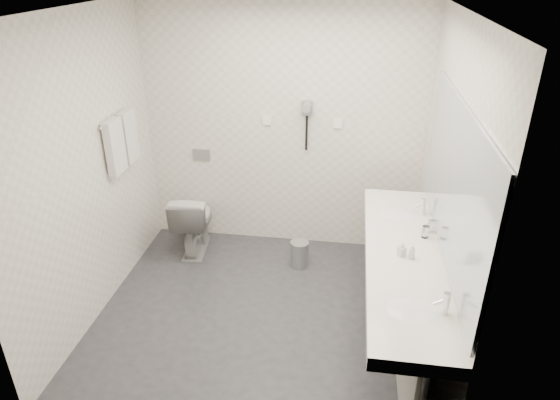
# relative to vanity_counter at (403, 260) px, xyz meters

# --- Properties ---
(floor) EXTENTS (2.80, 2.80, 0.00)m
(floor) POSITION_rel_vanity_counter_xyz_m (-1.12, 0.20, -0.80)
(floor) COLOR #2E2E33
(floor) RESTS_ON ground
(ceiling) EXTENTS (2.80, 2.80, 0.00)m
(ceiling) POSITION_rel_vanity_counter_xyz_m (-1.12, 0.20, 1.70)
(ceiling) COLOR white
(ceiling) RESTS_ON wall_back
(wall_back) EXTENTS (2.80, 0.00, 2.80)m
(wall_back) POSITION_rel_vanity_counter_xyz_m (-1.12, 1.50, 0.45)
(wall_back) COLOR silver
(wall_back) RESTS_ON floor
(wall_front) EXTENTS (2.80, 0.00, 2.80)m
(wall_front) POSITION_rel_vanity_counter_xyz_m (-1.12, -1.10, 0.45)
(wall_front) COLOR silver
(wall_front) RESTS_ON floor
(wall_left) EXTENTS (0.00, 2.60, 2.60)m
(wall_left) POSITION_rel_vanity_counter_xyz_m (-2.52, 0.20, 0.45)
(wall_left) COLOR silver
(wall_left) RESTS_ON floor
(wall_right) EXTENTS (0.00, 2.60, 2.60)m
(wall_right) POSITION_rel_vanity_counter_xyz_m (0.27, 0.20, 0.45)
(wall_right) COLOR silver
(wall_right) RESTS_ON floor
(vanity_counter) EXTENTS (0.55, 2.20, 0.10)m
(vanity_counter) POSITION_rel_vanity_counter_xyz_m (0.00, 0.00, 0.00)
(vanity_counter) COLOR white
(vanity_counter) RESTS_ON floor
(vanity_panel) EXTENTS (0.03, 2.15, 0.75)m
(vanity_panel) POSITION_rel_vanity_counter_xyz_m (0.02, 0.00, -0.42)
(vanity_panel) COLOR #97978F
(vanity_panel) RESTS_ON floor
(vanity_post_far) EXTENTS (0.06, 0.06, 0.75)m
(vanity_post_far) POSITION_rel_vanity_counter_xyz_m (0.05, 1.04, -0.42)
(vanity_post_far) COLOR silver
(vanity_post_far) RESTS_ON floor
(mirror) EXTENTS (0.02, 2.20, 1.05)m
(mirror) POSITION_rel_vanity_counter_xyz_m (0.26, 0.00, 0.65)
(mirror) COLOR #B2BCC6
(mirror) RESTS_ON wall_right
(basin_near) EXTENTS (0.40, 0.31, 0.05)m
(basin_near) POSITION_rel_vanity_counter_xyz_m (0.00, -0.65, 0.04)
(basin_near) COLOR white
(basin_near) RESTS_ON vanity_counter
(basin_far) EXTENTS (0.40, 0.31, 0.05)m
(basin_far) POSITION_rel_vanity_counter_xyz_m (0.00, 0.65, 0.04)
(basin_far) COLOR white
(basin_far) RESTS_ON vanity_counter
(faucet_near) EXTENTS (0.04, 0.04, 0.15)m
(faucet_near) POSITION_rel_vanity_counter_xyz_m (0.19, -0.65, 0.12)
(faucet_near) COLOR silver
(faucet_near) RESTS_ON vanity_counter
(faucet_far) EXTENTS (0.04, 0.04, 0.15)m
(faucet_far) POSITION_rel_vanity_counter_xyz_m (0.19, 0.65, 0.12)
(faucet_far) COLOR silver
(faucet_far) RESTS_ON vanity_counter
(soap_bottle_a) EXTENTS (0.07, 0.07, 0.11)m
(soap_bottle_a) POSITION_rel_vanity_counter_xyz_m (-0.02, -0.03, 0.10)
(soap_bottle_a) COLOR silver
(soap_bottle_a) RESTS_ON vanity_counter
(soap_bottle_c) EXTENTS (0.06, 0.06, 0.12)m
(soap_bottle_c) POSITION_rel_vanity_counter_xyz_m (0.05, -0.06, 0.11)
(soap_bottle_c) COLOR silver
(soap_bottle_c) RESTS_ON vanity_counter
(glass_left) EXTENTS (0.06, 0.06, 0.10)m
(glass_left) POSITION_rel_vanity_counter_xyz_m (0.18, 0.27, 0.10)
(glass_left) COLOR silver
(glass_left) RESTS_ON vanity_counter
(glass_right) EXTENTS (0.07, 0.07, 0.10)m
(glass_right) POSITION_rel_vanity_counter_xyz_m (0.23, 0.36, 0.10)
(glass_right) COLOR silver
(glass_right) RESTS_ON vanity_counter
(toilet) EXTENTS (0.44, 0.70, 0.68)m
(toilet) POSITION_rel_vanity_counter_xyz_m (-2.01, 1.15, -0.46)
(toilet) COLOR white
(toilet) RESTS_ON floor
(flush_plate) EXTENTS (0.18, 0.02, 0.12)m
(flush_plate) POSITION_rel_vanity_counter_xyz_m (-1.98, 1.49, 0.15)
(flush_plate) COLOR #B2B5BA
(flush_plate) RESTS_ON wall_back
(pedal_bin) EXTENTS (0.19, 0.19, 0.26)m
(pedal_bin) POSITION_rel_vanity_counter_xyz_m (-0.87, 0.99, -0.67)
(pedal_bin) COLOR #B2B5BA
(pedal_bin) RESTS_ON floor
(bin_lid) EXTENTS (0.18, 0.18, 0.02)m
(bin_lid) POSITION_rel_vanity_counter_xyz_m (-0.87, 0.99, -0.53)
(bin_lid) COLOR #B2B5BA
(bin_lid) RESTS_ON pedal_bin
(towel_rail) EXTENTS (0.02, 0.62, 0.02)m
(towel_rail) POSITION_rel_vanity_counter_xyz_m (-2.47, 0.75, 0.75)
(towel_rail) COLOR silver
(towel_rail) RESTS_ON wall_left
(towel_near) EXTENTS (0.07, 0.24, 0.48)m
(towel_near) POSITION_rel_vanity_counter_xyz_m (-2.46, 0.61, 0.53)
(towel_near) COLOR silver
(towel_near) RESTS_ON towel_rail
(towel_far) EXTENTS (0.07, 0.24, 0.48)m
(towel_far) POSITION_rel_vanity_counter_xyz_m (-2.46, 0.89, 0.53)
(towel_far) COLOR silver
(towel_far) RESTS_ON towel_rail
(dryer_cradle) EXTENTS (0.10, 0.04, 0.14)m
(dryer_cradle) POSITION_rel_vanity_counter_xyz_m (-0.88, 1.47, 0.70)
(dryer_cradle) COLOR gray
(dryer_cradle) RESTS_ON wall_back
(dryer_barrel) EXTENTS (0.08, 0.14, 0.08)m
(dryer_barrel) POSITION_rel_vanity_counter_xyz_m (-0.88, 1.40, 0.73)
(dryer_barrel) COLOR gray
(dryer_barrel) RESTS_ON dryer_cradle
(dryer_cord) EXTENTS (0.02, 0.02, 0.35)m
(dryer_cord) POSITION_rel_vanity_counter_xyz_m (-0.88, 1.46, 0.45)
(dryer_cord) COLOR black
(dryer_cord) RESTS_ON dryer_cradle
(switch_plate_a) EXTENTS (0.09, 0.02, 0.09)m
(switch_plate_a) POSITION_rel_vanity_counter_xyz_m (-1.27, 1.49, 0.55)
(switch_plate_a) COLOR white
(switch_plate_a) RESTS_ON wall_back
(switch_plate_b) EXTENTS (0.09, 0.02, 0.09)m
(switch_plate_b) POSITION_rel_vanity_counter_xyz_m (-0.57, 1.49, 0.55)
(switch_plate_b) COLOR white
(switch_plate_b) RESTS_ON wall_back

